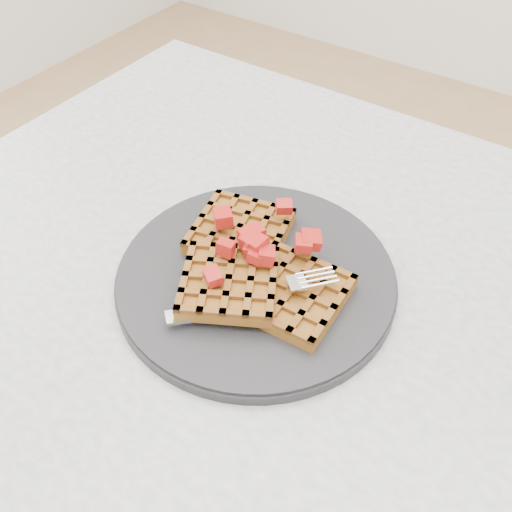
{
  "coord_description": "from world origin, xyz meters",
  "views": [
    {
      "loc": [
        0.08,
        -0.34,
        1.2
      ],
      "look_at": [
        -0.15,
        -0.0,
        0.79
      ],
      "focal_mm": 40.0,
      "sensor_mm": 36.0,
      "label": 1
    }
  ],
  "objects": [
    {
      "name": "fork",
      "position": [
        -0.12,
        -0.04,
        0.77
      ],
      "size": [
        0.14,
        0.15,
        0.02
      ],
      "primitive_type": null,
      "rotation": [
        0.0,
        0.0,
        -0.72
      ],
      "color": "silver",
      "rests_on": "plate"
    },
    {
      "name": "waffles",
      "position": [
        -0.15,
        -0.01,
        0.78
      ],
      "size": [
        0.21,
        0.2,
        0.03
      ],
      "color": "#935C1F",
      "rests_on": "plate"
    },
    {
      "name": "table",
      "position": [
        0.0,
        0.0,
        0.64
      ],
      "size": [
        1.2,
        0.8,
        0.75
      ],
      "color": "beige",
      "rests_on": "ground"
    },
    {
      "name": "strawberry_pile",
      "position": [
        -0.15,
        -0.0,
        0.8
      ],
      "size": [
        0.15,
        0.15,
        0.02
      ],
      "primitive_type": null,
      "color": "maroon",
      "rests_on": "waffles"
    },
    {
      "name": "plate",
      "position": [
        -0.15,
        -0.0,
        0.76
      ],
      "size": [
        0.3,
        0.3,
        0.02
      ],
      "primitive_type": "cylinder",
      "color": "black",
      "rests_on": "table"
    }
  ]
}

